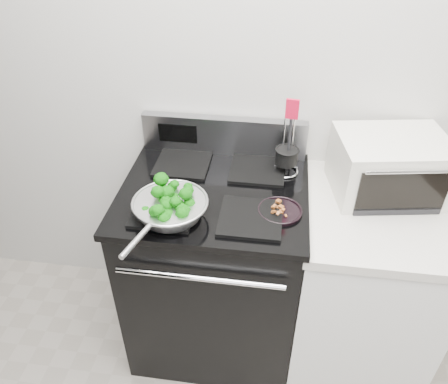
% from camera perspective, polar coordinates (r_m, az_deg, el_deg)
% --- Properties ---
extents(back_wall, '(4.00, 0.02, 2.70)m').
position_cam_1_polar(back_wall, '(1.92, 9.36, 15.27)').
color(back_wall, '#BBB7B1').
rests_on(back_wall, ground).
extents(gas_range, '(0.79, 0.69, 1.13)m').
position_cam_1_polar(gas_range, '(2.14, -1.14, -9.66)').
color(gas_range, black).
rests_on(gas_range, floor).
extents(counter, '(0.62, 0.68, 0.92)m').
position_cam_1_polar(counter, '(2.19, 17.25, -11.59)').
color(counter, white).
rests_on(counter, floor).
extents(skillet, '(0.29, 0.45, 0.06)m').
position_cam_1_polar(skillet, '(1.67, -7.06, -1.98)').
color(skillet, silver).
rests_on(skillet, gas_range).
extents(broccoli_pile, '(0.23, 0.23, 0.08)m').
position_cam_1_polar(broccoli_pile, '(1.67, -7.06, -1.45)').
color(broccoli_pile, '#043404').
rests_on(broccoli_pile, skillet).
extents(bacon_plate, '(0.18, 0.18, 0.04)m').
position_cam_1_polar(bacon_plate, '(1.72, 7.33, -2.18)').
color(bacon_plate, black).
rests_on(bacon_plate, gas_range).
extents(utensil_holder, '(0.12, 0.12, 0.36)m').
position_cam_1_polar(utensil_holder, '(1.93, 8.13, 4.17)').
color(utensil_holder, silver).
rests_on(utensil_holder, gas_range).
extents(toaster_oven, '(0.49, 0.40, 0.25)m').
position_cam_1_polar(toaster_oven, '(1.93, 20.74, 3.20)').
color(toaster_oven, silver).
rests_on(toaster_oven, counter).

